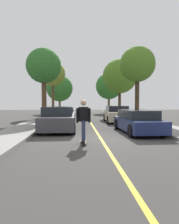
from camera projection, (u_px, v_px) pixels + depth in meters
ground at (100, 138)px, 9.51m from camera, size 80.00×80.00×0.00m
sidewalk_left at (7, 137)px, 9.27m from camera, size 2.09×56.00×0.14m
center_line at (94, 128)px, 13.50m from camera, size 0.12×39.20×0.01m
parked_car_left_nearest at (58, 119)px, 12.07m from camera, size 2.09×4.54×1.42m
parked_car_left_near at (65, 115)px, 17.65m from camera, size 1.84×4.46×1.26m
parked_car_right_nearest at (137, 121)px, 11.19m from camera, size 1.94×4.49×1.26m
parked_car_right_near at (116, 114)px, 17.28m from camera, size 2.01×4.25×1.40m
street_tree_left_nearest at (44, 66)px, 17.83m from camera, size 3.07×3.07×6.32m
street_tree_left_near at (53, 74)px, 24.19m from camera, size 2.97×2.97×6.48m
street_tree_left_far at (60, 88)px, 32.86m from camera, size 4.28×4.28×6.03m
street_tree_right_nearest at (137, 65)px, 17.43m from camera, size 3.03×3.03×6.36m
street_tree_right_near at (120, 76)px, 24.86m from camera, size 4.21×4.21×6.89m
street_tree_right_far at (109, 86)px, 33.65m from camera, size 4.36×4.36×6.47m
skateboard at (83, 142)px, 8.10m from camera, size 0.23×0.84×0.10m
skateboarder at (83, 118)px, 8.02m from camera, size 0.58×0.70×1.67m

